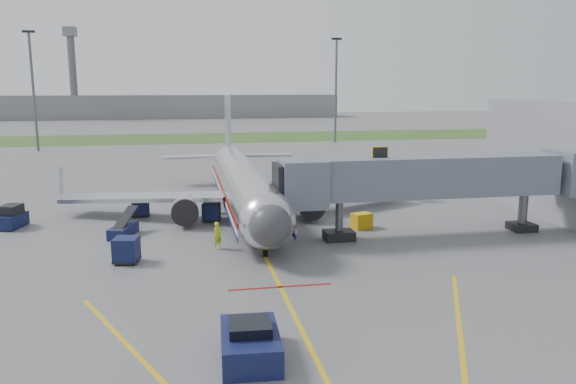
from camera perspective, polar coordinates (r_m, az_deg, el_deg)
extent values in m
plane|color=#565659|center=(36.16, -1.89, -7.45)|extent=(400.00, 400.00, 0.00)
cube|color=#2D4C1E|center=(124.57, -8.29, 5.47)|extent=(300.00, 25.00, 0.01)
cube|color=gold|center=(34.28, -1.37, -8.48)|extent=(0.25, 50.00, 0.01)
cube|color=maroon|center=(32.43, -0.79, -9.63)|extent=(6.00, 0.25, 0.01)
cube|color=gold|center=(25.52, 17.35, -16.05)|extent=(9.52, 20.04, 0.01)
cylinder|color=silver|center=(49.97, -4.55, 0.83)|extent=(3.80, 28.00, 3.80)
sphere|color=silver|center=(36.36, -2.15, -2.92)|extent=(3.80, 3.80, 3.80)
sphere|color=#38383D|center=(35.12, -1.84, -3.42)|extent=(2.74, 2.74, 2.74)
cube|color=black|center=(35.85, -2.07, -2.22)|extent=(2.20, 1.20, 0.55)
cone|color=silver|center=(66.21, -6.10, 3.25)|extent=(3.80, 5.00, 3.80)
cube|color=#B7BAC1|center=(65.31, -6.13, 6.68)|extent=(0.35, 4.20, 7.00)
cube|color=#B7BAC1|center=(49.97, -14.27, -0.52)|extent=(15.10, 8.59, 1.13)
cube|color=#B7BAC1|center=(51.71, 4.87, 0.15)|extent=(15.10, 8.59, 1.13)
cylinder|color=silver|center=(47.01, -10.44, -1.63)|extent=(2.10, 3.60, 2.10)
cylinder|color=silver|center=(48.15, 2.03, -1.16)|extent=(2.10, 3.60, 2.10)
cube|color=maroon|center=(50.26, -2.37, 0.51)|extent=(0.05, 28.00, 0.45)
cube|color=navy|center=(50.43, -2.36, -0.50)|extent=(0.05, 28.00, 0.35)
cylinder|color=black|center=(37.95, -2.36, -6.09)|extent=(0.28, 0.70, 0.70)
cylinder|color=black|center=(50.69, -7.50, -1.68)|extent=(0.50, 1.00, 1.00)
cylinder|color=black|center=(51.22, -1.68, -1.46)|extent=(0.50, 1.00, 1.00)
cube|color=slate|center=(43.51, 14.20, 1.58)|extent=(20.00, 3.00, 3.00)
cube|color=slate|center=(40.43, 1.47, 0.94)|extent=(3.20, 3.60, 3.40)
cube|color=black|center=(40.20, -0.20, 0.88)|extent=(1.60, 3.00, 2.80)
cube|color=#DFA30D|center=(41.74, 9.31, 3.89)|extent=(1.20, 0.15, 1.00)
cylinder|color=#595B60|center=(41.68, 5.22, -2.81)|extent=(0.56, 0.56, 3.10)
cube|color=black|center=(41.98, 5.19, -4.40)|extent=(2.20, 1.60, 0.70)
cylinder|color=#595B60|center=(47.94, 22.75, -1.82)|extent=(0.70, 0.70, 3.10)
cube|color=black|center=(48.21, 22.64, -3.27)|extent=(1.80, 1.80, 0.60)
cube|color=slate|center=(49.74, 26.86, 1.86)|extent=(3.00, 4.00, 3.40)
cylinder|color=#595B60|center=(106.87, -24.43, 9.14)|extent=(0.44, 0.44, 20.00)
cube|color=black|center=(107.23, -24.87, 14.58)|extent=(2.00, 0.40, 0.40)
cylinder|color=#595B60|center=(113.06, 4.88, 10.09)|extent=(0.44, 0.44, 20.00)
cube|color=black|center=(113.40, 4.97, 15.25)|extent=(2.00, 0.40, 0.40)
cube|color=slate|center=(204.13, -12.16, 8.50)|extent=(120.00, 14.00, 8.00)
cylinder|color=#595B60|center=(201.98, -21.00, 10.85)|extent=(2.40, 2.40, 28.00)
cube|color=slate|center=(202.69, -21.28, 14.95)|extent=(4.00, 4.00, 3.00)
cube|color=#0D1B3C|center=(24.43, -3.87, -15.25)|extent=(2.61, 4.06, 1.20)
cube|color=black|center=(24.10, -3.89, -13.62)|extent=(1.84, 1.84, 0.55)
cylinder|color=black|center=(23.20, -6.15, -17.24)|extent=(0.29, 0.89, 0.87)
cylinder|color=black|center=(23.32, -1.09, -17.02)|extent=(0.29, 0.89, 0.87)
cylinder|color=black|center=(25.75, -6.34, -14.27)|extent=(0.29, 0.89, 0.87)
cylinder|color=black|center=(25.85, -1.84, -14.10)|extent=(0.29, 0.89, 0.87)
cube|color=#0D1B3C|center=(50.42, -26.21, -2.62)|extent=(2.04, 2.95, 1.07)
cube|color=black|center=(50.24, -26.29, -1.61)|extent=(1.69, 1.99, 0.75)
cylinder|color=black|center=(49.41, -26.20, -3.26)|extent=(0.37, 0.58, 0.54)
cylinder|color=black|center=(51.57, -26.16, -2.70)|extent=(0.37, 0.58, 0.54)
cylinder|color=black|center=(51.04, -25.12, -2.75)|extent=(0.37, 0.58, 0.54)
cube|color=#0D1B3C|center=(37.87, -16.10, -5.58)|extent=(1.75, 1.75, 1.50)
cube|color=black|center=(38.08, -16.05, -6.66)|extent=(1.80, 1.80, 0.12)
cylinder|color=black|center=(37.73, -17.13, -6.94)|extent=(0.26, 0.31, 0.27)
cylinder|color=black|center=(37.41, -15.42, -7.00)|extent=(0.26, 0.31, 0.27)
cylinder|color=black|center=(38.79, -16.64, -6.43)|extent=(0.26, 0.31, 0.27)
cylinder|color=black|center=(38.47, -14.97, -6.48)|extent=(0.26, 0.31, 0.27)
cube|color=#0D1B3C|center=(50.98, -14.78, -1.33)|extent=(1.64, 1.64, 1.51)
cube|color=black|center=(51.14, -14.74, -2.15)|extent=(1.69, 1.69, 0.12)
cylinder|color=black|center=(50.57, -15.38, -2.37)|extent=(0.24, 0.29, 0.27)
cylinder|color=black|center=(50.59, -14.06, -2.31)|extent=(0.24, 0.29, 0.27)
cylinder|color=black|center=(51.71, -15.39, -2.09)|extent=(0.24, 0.29, 0.27)
cylinder|color=black|center=(51.72, -14.10, -2.02)|extent=(0.24, 0.29, 0.27)
cube|color=#0D1B3C|center=(47.86, -7.79, -1.93)|extent=(1.68, 1.68, 1.40)
cube|color=black|center=(48.02, -7.77, -2.74)|extent=(1.73, 1.73, 0.11)
cylinder|color=black|center=(47.61, -8.52, -2.92)|extent=(0.25, 0.29, 0.25)
cylinder|color=black|center=(47.42, -7.24, -2.95)|extent=(0.25, 0.29, 0.25)
cylinder|color=black|center=(48.64, -8.29, -2.62)|extent=(0.25, 0.29, 0.25)
cylinder|color=black|center=(48.46, -7.03, -2.64)|extent=(0.25, 0.29, 0.25)
cube|color=#0D1B3C|center=(44.66, -16.39, -3.80)|extent=(2.16, 3.50, 0.82)
cube|color=black|center=(44.86, -16.23, -2.58)|extent=(1.84, 3.75, 1.28)
cylinder|color=black|center=(43.82, -17.52, -4.34)|extent=(0.34, 0.55, 0.51)
cylinder|color=black|center=(43.47, -16.41, -4.40)|extent=(0.34, 0.55, 0.51)
cylinder|color=black|center=(45.92, -16.35, -3.59)|extent=(0.34, 0.55, 0.51)
cylinder|color=black|center=(45.59, -15.29, -3.64)|extent=(0.34, 0.55, 0.51)
cube|color=#DFA30D|center=(45.48, 7.50, -2.91)|extent=(1.79, 1.47, 1.23)
cylinder|color=black|center=(45.29, 6.97, -3.56)|extent=(0.29, 0.36, 0.31)
cylinder|color=black|center=(45.89, 8.00, -3.39)|extent=(0.29, 0.36, 0.31)
imported|color=#ABCD18|center=(39.69, -7.15, -4.41)|extent=(0.84, 0.79, 1.93)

